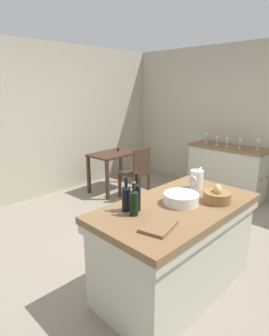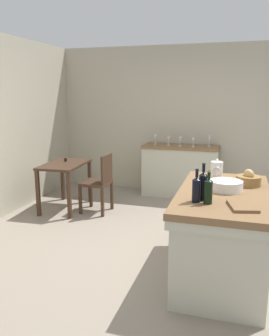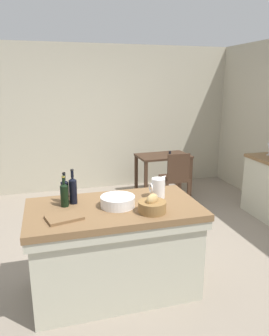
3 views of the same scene
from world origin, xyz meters
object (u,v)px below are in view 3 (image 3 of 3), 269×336
Objects in this scene: cutting_board at (64,217)px; wine_bottle_amber at (65,190)px; island_table at (115,245)px; pitcher at (158,188)px; wine_bottle_dark at (73,190)px; wine_glass_far_right at (269,147)px; wash_bowl at (118,201)px; wine_bottle_green at (64,194)px; bread_basket at (152,206)px; writing_desk at (163,161)px; wooden_chair at (175,177)px.

wine_bottle_amber is at bearing 84.74° from cutting_board.
pitcher reaches higher than island_table.
pitcher is 0.81m from wine_bottle_dark.
wine_bottle_dark is at bearing -159.25° from wine_glass_far_right.
wine_bottle_green reaches higher than wash_bowl.
bread_basket is 0.85× the size of wine_bottle_green.
bread_basket is 1.31× the size of wine_glass_far_right.
wine_glass_far_right reaches higher than writing_desk.
wooden_chair is 2.86× the size of wash_bowl.
pitcher is at bearing -117.98° from wooden_chair.
bread_basket is 0.75m from wine_bottle_dark.
island_table is at bearing -126.82° from wooden_chair.
wine_glass_far_right is at bearing 28.73° from pitcher.
wine_bottle_amber is (-0.88, 0.11, 0.02)m from pitcher.
cutting_board is 3.43m from wine_glass_far_right.
cutting_board is 0.87× the size of wine_bottle_dark.
writing_desk is at bearing 137.95° from wine_glass_far_right.
wash_bowl is (-1.36, -1.87, 0.43)m from wooden_chair.
writing_desk is 2.88m from wine_bottle_dark.
pitcher is (-0.93, -1.75, 0.48)m from wooden_chair.
cutting_board is 0.37m from wine_bottle_dark.
wine_bottle_dark reaches higher than wash_bowl.
pitcher is 0.83× the size of cutting_board.
writing_desk is 3.95× the size of pitcher.
wine_bottle_green reaches higher than wine_glass_far_right.
wash_bowl is at bearing 140.92° from bread_basket.
bread_basket is at bearing -25.27° from wine_bottle_green.
writing_desk is 3.82× the size of bread_basket.
wine_bottle_dark is 1.15× the size of wine_bottle_green.
island_table is at bearing 142.71° from bread_basket.
bread_basket is 0.75m from cutting_board.
wash_bowl is 1.10× the size of cutting_board.
wine_glass_far_right reaches higher than island_table.
wine_bottle_amber is (-0.71, 0.44, 0.06)m from bread_basket.
wash_bowl is at bearing -15.76° from wine_bottle_green.
writing_desk is at bearing 51.81° from wine_bottle_green.
writing_desk is at bearing 67.43° from bread_basket.
wash_bowl is (-1.36, -2.45, 0.30)m from writing_desk.
wooden_chair is 3.79× the size of pitcher.
island_table is 0.70m from wine_bottle_amber.
wash_bowl is 1.68× the size of wine_glass_far_right.
writing_desk is 0.59m from wooden_chair.
wine_bottle_amber is (-0.45, 0.23, 0.07)m from wash_bowl.
cutting_board is at bearing -154.67° from wine_glass_far_right.
wash_bowl reaches higher than island_table.
wine_glass_far_right is (2.61, 1.32, 0.11)m from wash_bowl.
wine_glass_far_right is (1.26, -0.55, 0.54)m from wooden_chair.
cutting_board is at bearing -125.41° from writing_desk.
wine_glass_far_right is at bearing 19.52° from wine_bottle_amber.
wine_bottle_green reaches higher than island_table.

